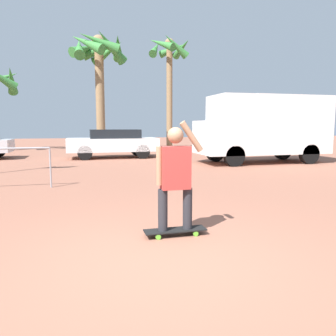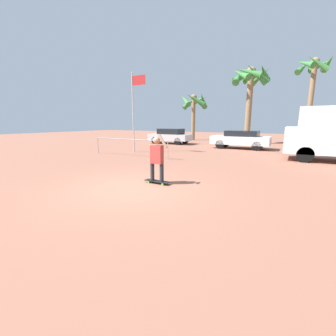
# 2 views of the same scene
# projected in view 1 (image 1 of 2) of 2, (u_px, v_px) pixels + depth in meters

# --- Properties ---
(ground_plane) EXTENTS (80.00, 80.00, 0.00)m
(ground_plane) POSITION_uv_depth(u_px,v_px,m) (166.00, 260.00, 3.99)
(ground_plane) COLOR #935B47
(skateboard) EXTENTS (0.93, 0.25, 0.09)m
(skateboard) POSITION_uv_depth(u_px,v_px,m) (175.00, 230.00, 4.87)
(skateboard) COLOR black
(skateboard) RESTS_ON ground_plane
(person_skateboarder) EXTENTS (0.71, 0.23, 1.61)m
(person_skateboarder) POSITION_uv_depth(u_px,v_px,m) (175.00, 172.00, 4.76)
(person_skateboarder) COLOR #28282D
(person_skateboarder) RESTS_ON skateboard
(camper_van) EXTENTS (5.63, 2.19, 2.89)m
(camper_van) POSITION_uv_depth(u_px,v_px,m) (264.00, 126.00, 14.29)
(camper_van) COLOR black
(camper_van) RESTS_ON ground_plane
(parked_car_white) EXTENTS (4.46, 1.88, 1.43)m
(parked_car_white) POSITION_uv_depth(u_px,v_px,m) (113.00, 142.00, 16.48)
(parked_car_white) COLOR black
(parked_car_white) RESTS_ON ground_plane
(palm_tree_near_van) EXTENTS (3.20, 3.27, 7.83)m
(palm_tree_near_van) POSITION_uv_depth(u_px,v_px,m) (169.00, 61.00, 23.15)
(palm_tree_near_van) COLOR #8E704C
(palm_tree_near_van) RESTS_ON ground_plane
(palm_tree_center_background) EXTENTS (3.65, 3.78, 7.19)m
(palm_tree_center_background) POSITION_uv_depth(u_px,v_px,m) (99.00, 57.00, 19.98)
(palm_tree_center_background) COLOR #8E704C
(palm_tree_center_background) RESTS_ON ground_plane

